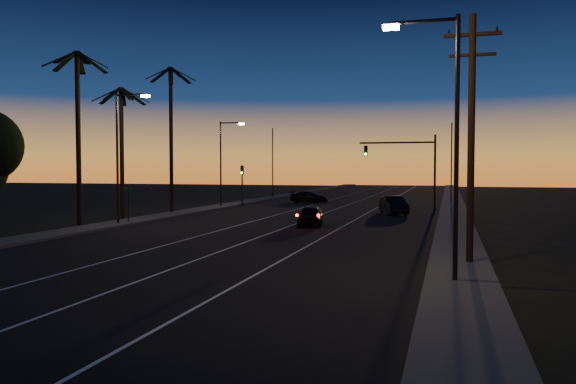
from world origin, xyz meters
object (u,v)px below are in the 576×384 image
(right_car, at_px, (394,205))
(cross_car, at_px, (309,197))
(lead_car, at_px, (310,216))
(utility_pole, at_px, (471,133))
(signal_mast, at_px, (409,159))

(right_car, bearing_deg, cross_car, 128.32)
(lead_car, relative_size, cross_car, 1.04)
(utility_pole, xyz_separation_m, right_car, (-5.33, 24.42, -4.54))
(right_car, distance_m, cross_car, 17.30)
(right_car, bearing_deg, utility_pole, -77.69)
(utility_pole, relative_size, cross_car, 2.23)
(signal_mast, bearing_deg, utility_pole, -81.53)
(lead_car, height_order, cross_car, lead_car)
(signal_mast, xyz_separation_m, cross_car, (-11.59, 8.01, -4.13))
(cross_car, bearing_deg, lead_car, -75.92)
(lead_car, xyz_separation_m, cross_car, (-6.20, 24.71, -0.04))
(signal_mast, relative_size, lead_car, 1.53)
(utility_pole, xyz_separation_m, cross_car, (-16.06, 38.00, -4.67))
(signal_mast, relative_size, cross_car, 1.59)
(right_car, height_order, cross_car, right_car)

